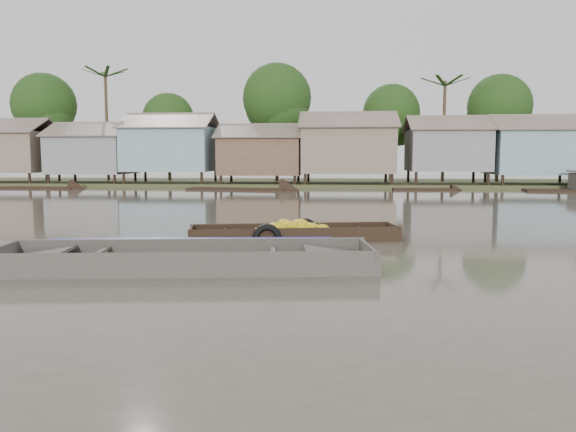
{
  "coord_description": "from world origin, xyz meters",
  "views": [
    {
      "loc": [
        1.54,
        -11.38,
        2.13
      ],
      "look_at": [
        0.5,
        1.25,
        0.8
      ],
      "focal_mm": 35.0,
      "sensor_mm": 36.0,
      "label": 1
    }
  ],
  "objects": [
    {
      "name": "riverbank",
      "position": [
        3.03,
        31.86,
        3.07
      ],
      "size": [
        120.0,
        12.47,
        10.22
      ],
      "color": "#384723",
      "rests_on": "ground"
    },
    {
      "name": "banana_boat",
      "position": [
        0.46,
        2.96,
        0.14
      ],
      "size": [
        5.53,
        2.33,
        0.76
      ],
      "rotation": [
        0.0,
        0.0,
        0.2
      ],
      "color": "black",
      "rests_on": "ground"
    },
    {
      "name": "ground",
      "position": [
        0.0,
        0.0,
        0.0
      ],
      "size": [
        120.0,
        120.0,
        0.0
      ],
      "primitive_type": "plane",
      "color": "#4C443A",
      "rests_on": "ground"
    },
    {
      "name": "viewer_boat",
      "position": [
        -1.28,
        -0.9,
        0.05
      ],
      "size": [
        7.4,
        2.77,
        0.58
      ],
      "rotation": [
        0.0,
        0.0,
        0.12
      ],
      "color": "#3F3B35",
      "rests_on": "ground"
    },
    {
      "name": "distant_boats",
      "position": [
        12.5,
        24.02,
        0.22
      ],
      "size": [
        46.92,
        14.58,
        1.38
      ],
      "color": "black",
      "rests_on": "ground"
    }
  ]
}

